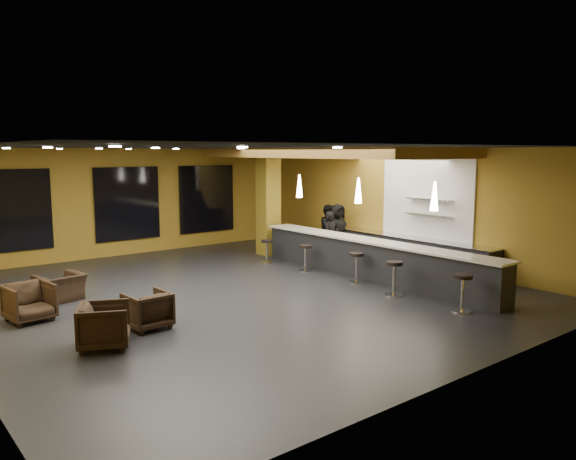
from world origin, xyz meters
TOP-DOWN VIEW (x-y plane):
  - floor at (0.00, 0.00)m, footprint 12.00×13.00m
  - ceiling at (0.00, 0.00)m, footprint 12.00×13.00m
  - wall_back at (0.00, 6.55)m, footprint 12.00×0.10m
  - wall_front at (0.00, -6.55)m, footprint 12.00×0.10m
  - wall_right at (6.05, 0.00)m, footprint 0.10×13.00m
  - wood_soffit at (4.00, 1.00)m, footprint 3.60×8.00m
  - window_left at (-3.50, 6.44)m, footprint 2.20×0.06m
  - window_center at (0.00, 6.44)m, footprint 2.20×0.06m
  - window_right at (3.00, 6.44)m, footprint 2.20×0.06m
  - tile_backsplash at (5.96, -1.00)m, footprint 0.06×3.20m
  - bar_counter at (3.65, -1.00)m, footprint 0.60×8.00m
  - bar_top at (3.65, -1.00)m, footprint 0.78×8.10m
  - prep_counter at (5.65, -0.50)m, footprint 0.70×6.00m
  - prep_top at (5.65, -0.50)m, footprint 0.72×6.00m
  - wall_shelf_lower at (5.82, -1.20)m, footprint 0.30×1.50m
  - wall_shelf_upper at (5.82, -1.20)m, footprint 0.30×1.50m
  - column at (3.65, 3.60)m, footprint 0.60×0.60m
  - pendant_0 at (3.65, -3.00)m, footprint 0.20×0.20m
  - pendant_1 at (3.65, -0.50)m, footprint 0.20×0.20m
  - pendant_2 at (3.65, 2.00)m, footprint 0.20×0.20m
  - staff_a at (4.39, 1.34)m, footprint 0.61×0.43m
  - staff_b at (5.12, 2.23)m, footprint 0.90×0.75m
  - staff_c at (5.17, 1.89)m, footprint 0.85×0.56m
  - armchair_a at (-3.96, -1.81)m, footprint 1.14×1.13m
  - armchair_b at (-2.91, -1.27)m, footprint 0.82×0.84m
  - armchair_c at (-4.57, 0.65)m, footprint 0.94×0.96m
  - armchair_d at (-3.61, 1.88)m, footprint 1.09×1.00m
  - bar_stool_0 at (2.80, -4.44)m, footprint 0.42×0.42m
  - bar_stool_1 at (2.73, -2.61)m, footprint 0.42×0.42m
  - bar_stool_2 at (2.98, -1.14)m, footprint 0.40×0.40m
  - bar_stool_3 at (2.86, 0.79)m, footprint 0.38×0.38m
  - bar_stool_4 at (2.73, 2.44)m, footprint 0.36×0.36m

SIDE VIEW (x-z plane):
  - floor at x=0.00m, z-range -0.10..0.00m
  - armchair_d at x=-3.61m, z-range 0.00..0.62m
  - armchair_b at x=-2.91m, z-range 0.00..0.72m
  - armchair_c at x=-4.57m, z-range 0.00..0.78m
  - armchair_a at x=-3.96m, z-range 0.00..0.79m
  - prep_counter at x=5.65m, z-range 0.00..0.86m
  - bar_stool_4 at x=2.73m, z-range 0.10..0.81m
  - bar_stool_3 at x=2.86m, z-range 0.11..0.86m
  - bar_counter at x=3.65m, z-range 0.00..1.00m
  - bar_stool_2 at x=2.98m, z-range 0.11..0.91m
  - bar_stool_0 at x=2.80m, z-range 0.12..0.94m
  - bar_stool_1 at x=2.73m, z-range 0.12..0.94m
  - staff_a at x=4.39m, z-range 0.00..1.57m
  - staff_b at x=5.12m, z-range 0.00..1.67m
  - staff_c at x=5.17m, z-range 0.00..1.72m
  - prep_top at x=5.65m, z-range 0.87..0.90m
  - bar_top at x=3.65m, z-range 1.00..1.05m
  - wall_shelf_lower at x=5.82m, z-range 1.59..1.61m
  - window_left at x=-3.50m, z-range 0.50..2.90m
  - window_center at x=0.00m, z-range 0.50..2.90m
  - window_right at x=3.00m, z-range 0.50..2.90m
  - wall_back at x=0.00m, z-range 0.00..3.50m
  - wall_front at x=0.00m, z-range 0.00..3.50m
  - wall_right at x=6.05m, z-range 0.00..3.50m
  - column at x=3.65m, z-range 0.00..3.50m
  - tile_backsplash at x=5.96m, z-range 0.80..3.20m
  - wall_shelf_upper at x=5.82m, z-range 2.03..2.06m
  - pendant_0 at x=3.65m, z-range 2.00..2.70m
  - pendant_1 at x=3.65m, z-range 2.00..2.70m
  - pendant_2 at x=3.65m, z-range 2.00..2.70m
  - wood_soffit at x=4.00m, z-range 3.22..3.50m
  - ceiling at x=0.00m, z-range 3.50..3.60m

